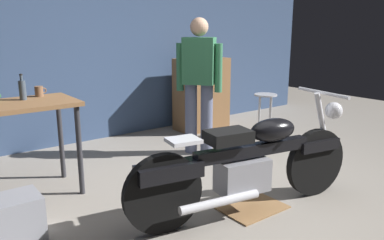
{
  "coord_description": "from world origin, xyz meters",
  "views": [
    {
      "loc": [
        -2.28,
        -2.29,
        1.56
      ],
      "look_at": [
        -0.02,
        0.7,
        0.65
      ],
      "focal_mm": 35.98,
      "sensor_mm": 36.0,
      "label": 1
    }
  ],
  "objects_px": {
    "wooden_dresser": "(202,94)",
    "motorcycle": "(250,162)",
    "person_standing": "(199,80)",
    "shop_stool": "(265,104)",
    "bottle": "(22,89)",
    "storage_bin": "(10,219)",
    "mug_brown_stoneware": "(39,91)"
  },
  "relations": [
    {
      "from": "wooden_dresser",
      "to": "motorcycle",
      "type": "bearing_deg",
      "value": -120.17
    },
    {
      "from": "motorcycle",
      "to": "wooden_dresser",
      "type": "height_order",
      "value": "wooden_dresser"
    },
    {
      "from": "person_standing",
      "to": "motorcycle",
      "type": "bearing_deg",
      "value": 118.08
    },
    {
      "from": "motorcycle",
      "to": "shop_stool",
      "type": "distance_m",
      "value": 2.34
    },
    {
      "from": "motorcycle",
      "to": "bottle",
      "type": "distance_m",
      "value": 2.17
    },
    {
      "from": "motorcycle",
      "to": "shop_stool",
      "type": "xyz_separation_m",
      "value": [
        1.81,
        1.48,
        0.05
      ]
    },
    {
      "from": "wooden_dresser",
      "to": "storage_bin",
      "type": "distance_m",
      "value": 3.62
    },
    {
      "from": "mug_brown_stoneware",
      "to": "bottle",
      "type": "height_order",
      "value": "bottle"
    },
    {
      "from": "wooden_dresser",
      "to": "bottle",
      "type": "relative_size",
      "value": 4.56
    },
    {
      "from": "person_standing",
      "to": "wooden_dresser",
      "type": "xyz_separation_m",
      "value": [
        0.77,
        0.91,
        -0.38
      ]
    },
    {
      "from": "motorcycle",
      "to": "shop_stool",
      "type": "relative_size",
      "value": 3.39
    },
    {
      "from": "wooden_dresser",
      "to": "mug_brown_stoneware",
      "type": "distance_m",
      "value": 2.75
    },
    {
      "from": "shop_stool",
      "to": "motorcycle",
      "type": "bearing_deg",
      "value": -140.77
    },
    {
      "from": "storage_bin",
      "to": "mug_brown_stoneware",
      "type": "xyz_separation_m",
      "value": [
        0.55,
        0.96,
        0.78
      ]
    },
    {
      "from": "shop_stool",
      "to": "bottle",
      "type": "height_order",
      "value": "bottle"
    },
    {
      "from": "motorcycle",
      "to": "storage_bin",
      "type": "distance_m",
      "value": 1.92
    },
    {
      "from": "motorcycle",
      "to": "bottle",
      "type": "height_order",
      "value": "bottle"
    },
    {
      "from": "wooden_dresser",
      "to": "mug_brown_stoneware",
      "type": "bearing_deg",
      "value": -163.99
    },
    {
      "from": "motorcycle",
      "to": "person_standing",
      "type": "bearing_deg",
      "value": 77.19
    },
    {
      "from": "storage_bin",
      "to": "mug_brown_stoneware",
      "type": "height_order",
      "value": "mug_brown_stoneware"
    },
    {
      "from": "storage_bin",
      "to": "person_standing",
      "type": "bearing_deg",
      "value": 18.3
    },
    {
      "from": "storage_bin",
      "to": "mug_brown_stoneware",
      "type": "bearing_deg",
      "value": 59.9
    },
    {
      "from": "storage_bin",
      "to": "bottle",
      "type": "height_order",
      "value": "bottle"
    },
    {
      "from": "wooden_dresser",
      "to": "storage_bin",
      "type": "bearing_deg",
      "value": -151.69
    },
    {
      "from": "motorcycle",
      "to": "mug_brown_stoneware",
      "type": "height_order",
      "value": "mug_brown_stoneware"
    },
    {
      "from": "shop_stool",
      "to": "wooden_dresser",
      "type": "bearing_deg",
      "value": 112.52
    },
    {
      "from": "storage_bin",
      "to": "bottle",
      "type": "relative_size",
      "value": 1.83
    },
    {
      "from": "person_standing",
      "to": "mug_brown_stoneware",
      "type": "distance_m",
      "value": 1.85
    },
    {
      "from": "shop_stool",
      "to": "storage_bin",
      "type": "bearing_deg",
      "value": -168.1
    },
    {
      "from": "person_standing",
      "to": "wooden_dresser",
      "type": "distance_m",
      "value": 1.25
    },
    {
      "from": "mug_brown_stoneware",
      "to": "bottle",
      "type": "xyz_separation_m",
      "value": [
        -0.17,
        -0.09,
        0.05
      ]
    },
    {
      "from": "person_standing",
      "to": "wooden_dresser",
      "type": "height_order",
      "value": "person_standing"
    }
  ]
}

